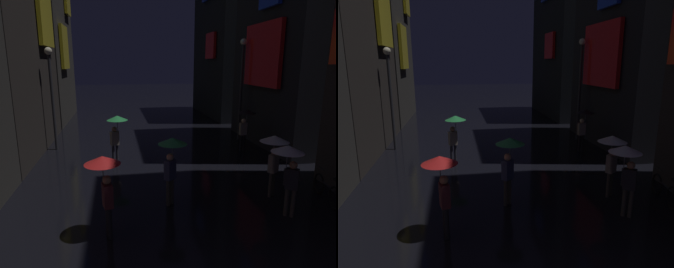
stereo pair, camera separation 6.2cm
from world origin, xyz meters
The scene contains 10 objects.
building_right_far centered at (7.49, 22.02, 6.78)m, with size 4.25×8.06×13.56m.
pedestrian_midstreet_centre_clear centered at (2.76, 4.94, 1.67)m, with size 0.90×0.90×2.12m.
pedestrian_near_crossing_clear centered at (2.97, 6.13, 1.67)m, with size 0.90×0.90×2.12m.
pedestrian_foreground_right_green centered at (-1.94, 10.54, 1.67)m, with size 0.90×0.90×2.12m.
pedestrian_midstreet_left_green centered at (-0.30, 6.30, 1.67)m, with size 0.90×0.90×2.12m.
pedestrian_foreground_left_red centered at (-2.27, 4.79, 1.67)m, with size 0.90×0.90×2.12m.
pedestrian_far_right_black centered at (4.34, 11.33, 1.67)m, with size 0.90×0.90×2.12m.
bicycle_parked_at_storefront centered at (4.60, 5.58, 0.39)m, with size 0.48×1.78×0.96m.
streetlamp_right_far centered at (5.00, 13.62, 3.50)m, with size 0.36×0.36×5.61m.
streetlamp_left_far centered at (-5.00, 13.20, 3.20)m, with size 0.36×0.36×5.05m.
Camera 1 is at (-1.91, -2.28, 4.33)m, focal length 32.00 mm.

